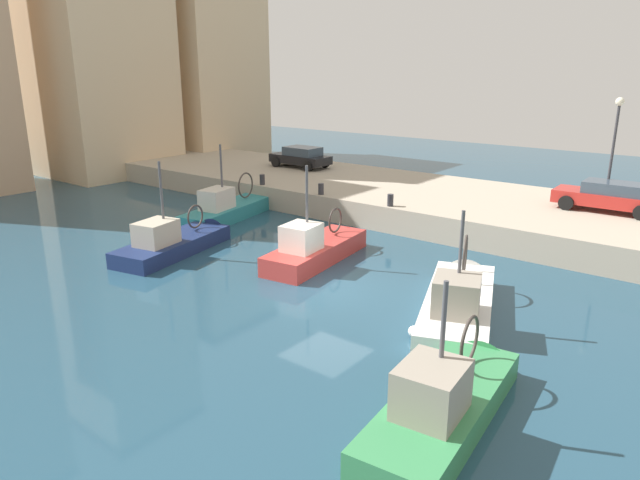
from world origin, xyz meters
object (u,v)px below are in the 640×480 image
fishing_boat_red (320,255)px  mooring_bollard_north (262,180)px  parked_car_black (301,157)px  mooring_bollard_south (390,200)px  quay_streetlamp (615,135)px  fishing_boat_white (459,308)px  fishing_boat_green (447,409)px  fishing_boat_navy (179,247)px  parked_car_red (609,196)px  fishing_boat_teal (231,215)px  mooring_bollard_mid (321,189)px

fishing_boat_red → mooring_bollard_north: bearing=57.3°
fishing_boat_red → parked_car_black: (10.58, 9.82, 1.72)m
fishing_boat_red → mooring_bollard_south: (5.08, -0.09, 1.33)m
parked_car_black → quay_streetlamp: quay_streetlamp is taller
fishing_boat_white → fishing_boat_green: 5.69m
fishing_boat_navy → mooring_bollard_north: size_ratio=11.61×
parked_car_red → parked_car_black: 17.92m
fishing_boat_teal → quay_streetlamp: 17.99m
fishing_boat_teal → fishing_boat_green: bearing=-118.9°
fishing_boat_white → fishing_boat_teal: size_ratio=1.04×
mooring_bollard_north → mooring_bollard_mid: bearing=-90.0°
parked_car_black → fishing_boat_green: bearing=-132.8°
parked_car_black → parked_car_red: bearing=-91.6°
mooring_bollard_north → quay_streetlamp: size_ratio=0.11×
fishing_boat_green → mooring_bollard_north: 20.41m
fishing_boat_white → parked_car_black: bearing=53.9°
parked_car_red → mooring_bollard_mid: (-5.02, 12.00, -0.41)m
fishing_boat_red → fishing_boat_teal: fishing_boat_red is taller
fishing_boat_teal → fishing_boat_white: bearing=-104.9°
fishing_boat_teal → parked_car_black: fishing_boat_teal is taller
fishing_boat_navy → parked_car_black: size_ratio=1.64×
fishing_boat_white → fishing_boat_red: 6.70m
fishing_boat_teal → mooring_bollard_mid: fishing_boat_teal is taller
parked_car_red → fishing_boat_red: bearing=141.3°
fishing_boat_navy → mooring_bollard_north: 8.37m
fishing_boat_red → quay_streetlamp: size_ratio=1.31×
fishing_boat_navy → parked_car_red: (12.83, -13.32, 1.74)m
parked_car_black → fishing_boat_navy: bearing=-161.0°
mooring_bollard_mid → mooring_bollard_north: 4.00m
fishing_boat_navy → parked_car_black: (13.32, 4.59, 1.73)m
fishing_boat_red → mooring_bollard_north: size_ratio=11.47×
fishing_boat_white → parked_car_red: fishing_boat_white is taller
fishing_boat_teal → parked_car_black: 8.71m
fishing_boat_red → fishing_boat_teal: bearing=72.6°
fishing_boat_white → quay_streetlamp: size_ratio=1.49×
parked_car_red → parked_car_black: bearing=88.4°
fishing_boat_red → fishing_boat_teal: (2.36, 7.50, 0.01)m
fishing_boat_red → parked_car_red: size_ratio=1.43×
fishing_boat_red → parked_car_black: 14.54m
mooring_bollard_south → quay_streetlamp: quay_streetlamp is taller
mooring_bollard_south → mooring_bollard_mid: (0.00, 4.00, 0.00)m
mooring_bollard_mid → parked_car_red: bearing=-67.3°
parked_car_red → parked_car_black: size_ratio=1.13×
parked_car_red → quay_streetlamp: quay_streetlamp is taller
mooring_bollard_south → mooring_bollard_north: size_ratio=1.00×
fishing_boat_white → fishing_boat_green: size_ratio=1.12×
fishing_boat_teal → mooring_bollard_mid: size_ratio=12.57×
fishing_boat_white → mooring_bollard_mid: (6.46, 10.46, 1.34)m
fishing_boat_white → fishing_boat_red: (1.38, 6.55, 0.01)m
parked_car_black → quay_streetlamp: 17.84m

